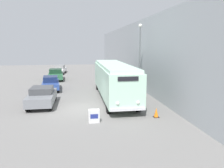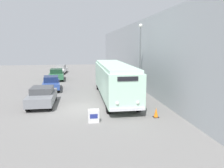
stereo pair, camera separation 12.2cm
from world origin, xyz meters
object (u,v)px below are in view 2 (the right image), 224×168
(parked_car_near, at_px, (42,96))
(parked_car_far, at_px, (57,74))
(parked_car_distant, at_px, (60,69))
(traffic_cone, at_px, (156,113))
(vintage_bus, at_px, (114,79))
(streetlamp, at_px, (140,50))
(sign_board, at_px, (94,116))
(parked_car_mid, at_px, (51,83))

(parked_car_near, height_order, parked_car_far, parked_car_far)
(parked_car_distant, bearing_deg, parked_car_far, -83.87)
(traffic_cone, bearing_deg, vintage_bus, 108.96)
(streetlamp, bearing_deg, vintage_bus, -152.67)
(sign_board, bearing_deg, vintage_bus, 70.04)
(vintage_bus, bearing_deg, parked_car_near, -166.22)
(vintage_bus, relative_size, streetlamp, 1.69)
(streetlamp, bearing_deg, traffic_cone, -96.63)
(parked_car_near, relative_size, parked_car_distant, 0.88)
(parked_car_distant, height_order, traffic_cone, parked_car_distant)
(sign_board, xyz_separation_m, traffic_cone, (4.23, 0.48, -0.10))
(sign_board, height_order, traffic_cone, sign_board)
(streetlamp, distance_m, parked_car_near, 10.04)
(streetlamp, height_order, parked_car_far, streetlamp)
(parked_car_near, distance_m, parked_car_mid, 6.27)
(traffic_cone, bearing_deg, parked_car_far, 115.00)
(parked_car_mid, bearing_deg, sign_board, -76.15)
(vintage_bus, distance_m, parked_car_distant, 20.41)
(parked_car_mid, xyz_separation_m, traffic_cone, (8.09, -10.51, -0.45))
(streetlamp, height_order, parked_car_distant, streetlamp)
(parked_car_mid, bearing_deg, traffic_cone, -57.93)
(vintage_bus, xyz_separation_m, streetlamp, (2.80, 1.45, 2.57))
(streetlamp, relative_size, parked_car_near, 1.58)
(vintage_bus, distance_m, parked_car_mid, 7.84)
(parked_car_mid, relative_size, traffic_cone, 6.74)
(parked_car_far, bearing_deg, parked_car_near, -92.67)
(parked_car_mid, height_order, parked_car_far, parked_car_far)
(sign_board, height_order, parked_car_mid, parked_car_mid)
(vintage_bus, bearing_deg, traffic_cone, -71.04)
(vintage_bus, bearing_deg, streetlamp, 27.33)
(sign_board, bearing_deg, parked_car_far, 102.46)
(streetlamp, xyz_separation_m, parked_car_far, (-9.07, 10.47, -3.61))
(parked_car_mid, height_order, traffic_cone, parked_car_mid)
(vintage_bus, relative_size, parked_car_far, 2.51)
(sign_board, distance_m, parked_car_distant, 25.91)
(streetlamp, xyz_separation_m, parked_car_near, (-8.89, -2.94, -3.62))
(sign_board, distance_m, traffic_cone, 4.25)
(parked_car_mid, relative_size, parked_car_distant, 0.90)
(streetlamp, distance_m, traffic_cone, 8.29)
(parked_car_mid, bearing_deg, parked_car_distant, 85.31)
(parked_car_far, bearing_deg, parked_car_mid, -92.31)
(parked_car_mid, distance_m, parked_car_far, 7.14)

